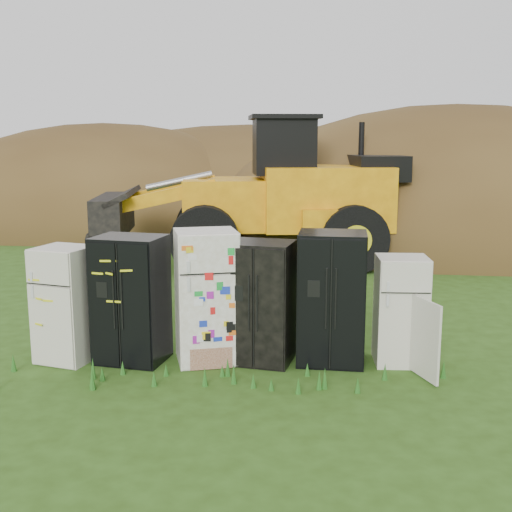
{
  "coord_description": "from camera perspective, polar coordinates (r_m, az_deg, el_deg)",
  "views": [
    {
      "loc": [
        0.54,
        -8.88,
        3.22
      ],
      "look_at": [
        0.16,
        2.0,
        1.18
      ],
      "focal_mm": 45.0,
      "sensor_mm": 36.0,
      "label": 1
    }
  ],
  "objects": [
    {
      "name": "ground",
      "position": [
        9.46,
        -1.42,
        -9.31
      ],
      "size": [
        120.0,
        120.0,
        0.0
      ],
      "primitive_type": "plane",
      "color": "#294512",
      "rests_on": "ground"
    },
    {
      "name": "fridge_leftmost",
      "position": [
        9.68,
        -16.52,
        -4.12
      ],
      "size": [
        0.92,
        0.9,
        1.67
      ],
      "primitive_type": null,
      "rotation": [
        0.0,
        0.0,
        -0.31
      ],
      "color": "beige",
      "rests_on": "ground"
    },
    {
      "name": "fridge_black_side",
      "position": [
        9.41,
        -11.05,
        -3.79
      ],
      "size": [
        1.09,
        0.94,
        1.83
      ],
      "primitive_type": null,
      "rotation": [
        0.0,
        0.0,
        -0.22
      ],
      "color": "black",
      "rests_on": "ground"
    },
    {
      "name": "fridge_sticker",
      "position": [
        9.26,
        -4.42,
        -3.6
      ],
      "size": [
        1.02,
        0.97,
        1.91
      ],
      "primitive_type": null,
      "rotation": [
        0.0,
        0.0,
        0.24
      ],
      "color": "white",
      "rests_on": "ground"
    },
    {
      "name": "fridge_dark_mid",
      "position": [
        9.22,
        0.42,
        -4.13
      ],
      "size": [
        1.04,
        0.92,
        1.76
      ],
      "primitive_type": null,
      "rotation": [
        0.0,
        0.0,
        -0.24
      ],
      "color": "black",
      "rests_on": "ground"
    },
    {
      "name": "fridge_black_right",
      "position": [
        9.24,
        6.73,
        -3.72
      ],
      "size": [
        1.02,
        0.88,
        1.9
      ],
      "primitive_type": null,
      "rotation": [
        0.0,
        0.0,
        -0.1
      ],
      "color": "black",
      "rests_on": "ground"
    },
    {
      "name": "fridge_open_door",
      "position": [
        9.41,
        12.74,
        -4.74
      ],
      "size": [
        0.71,
        0.66,
        1.55
      ],
      "primitive_type": null,
      "rotation": [
        0.0,
        0.0,
        -0.01
      ],
      "color": "beige",
      "rests_on": "ground"
    },
    {
      "name": "wheel_loader",
      "position": [
        16.25,
        -0.88,
        5.82
      ],
      "size": [
        8.01,
        3.9,
        3.74
      ],
      "primitive_type": null,
      "rotation": [
        0.0,
        0.0,
        0.1
      ],
      "color": "#F2A410",
      "rests_on": "ground"
    },
    {
      "name": "dirt_mound_right",
      "position": [
        21.54,
        16.81,
        1.53
      ],
      "size": [
        15.73,
        11.53,
        8.44
      ],
      "primitive_type": "ellipsoid",
      "color": "#3F2C14",
      "rests_on": "ground"
    },
    {
      "name": "dirt_mound_left",
      "position": [
        24.99,
        -13.07,
        2.9
      ],
      "size": [
        14.5,
        10.88,
        7.43
      ],
      "primitive_type": "ellipsoid",
      "color": "#3F2C14",
      "rests_on": "ground"
    },
    {
      "name": "dirt_mound_back",
      "position": [
        26.41,
        -0.62,
        3.58
      ],
      "size": [
        19.79,
        13.19,
        7.39
      ],
      "primitive_type": "ellipsoid",
      "color": "#3F2C14",
      "rests_on": "ground"
    }
  ]
}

